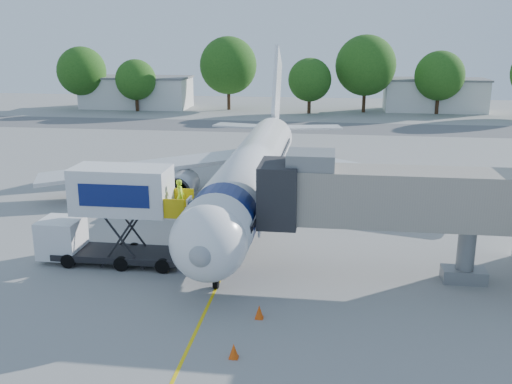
# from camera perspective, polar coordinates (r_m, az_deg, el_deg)

# --- Properties ---
(ground) EXTENTS (160.00, 160.00, 0.00)m
(ground) POSITION_cam_1_polar(r_m,az_deg,el_deg) (37.83, -1.13, -3.50)
(ground) COLOR gray
(ground) RESTS_ON ground
(guidance_line) EXTENTS (0.15, 70.00, 0.01)m
(guidance_line) POSITION_cam_1_polar(r_m,az_deg,el_deg) (37.82, -1.13, -3.50)
(guidance_line) COLOR yellow
(guidance_line) RESTS_ON ground
(taxiway_strip) EXTENTS (120.00, 10.00, 0.01)m
(taxiway_strip) POSITION_cam_1_polar(r_m,az_deg,el_deg) (78.50, 3.55, 6.49)
(taxiway_strip) COLOR #59595B
(taxiway_strip) RESTS_ON ground
(aircraft) EXTENTS (34.17, 37.73, 11.35)m
(aircraft) POSITION_cam_1_polar(r_m,az_deg,el_deg) (40.92, -0.28, 2.28)
(aircraft) COLOR white
(aircraft) RESTS_ON ground
(jet_bridge) EXTENTS (13.90, 3.20, 6.60)m
(jet_bridge) POSITION_cam_1_polar(r_m,az_deg,el_deg) (29.54, 12.21, -0.54)
(jet_bridge) COLOR gray
(jet_bridge) RESTS_ON ground
(catering_hiloader) EXTENTS (8.50, 2.44, 5.50)m
(catering_hiloader) POSITION_cam_1_polar(r_m,az_deg,el_deg) (32.13, -14.21, -2.31)
(catering_hiloader) COLOR black
(catering_hiloader) RESTS_ON ground
(ground_tug) EXTENTS (3.94, 2.75, 1.43)m
(ground_tug) POSITION_cam_1_polar(r_m,az_deg,el_deg) (23.34, -8.88, -14.47)
(ground_tug) COLOR silver
(ground_tug) RESTS_ON ground
(safety_cone_a) EXTENTS (0.40, 0.40, 0.63)m
(safety_cone_a) POSITION_cam_1_polar(r_m,az_deg,el_deg) (26.13, 0.32, -11.91)
(safety_cone_a) COLOR #DE4A0B
(safety_cone_a) RESTS_ON ground
(safety_cone_b) EXTENTS (0.39, 0.39, 0.63)m
(safety_cone_b) POSITION_cam_1_polar(r_m,az_deg,el_deg) (23.31, -2.24, -15.60)
(safety_cone_b) COLOR #DE4A0B
(safety_cone_b) RESTS_ON ground
(outbuilding_left) EXTENTS (18.40, 8.40, 5.30)m
(outbuilding_left) POSITION_cam_1_polar(r_m,az_deg,el_deg) (101.50, -11.84, 9.77)
(outbuilding_left) COLOR silver
(outbuilding_left) RESTS_ON ground
(outbuilding_right) EXTENTS (16.40, 7.40, 5.30)m
(outbuilding_right) POSITION_cam_1_polar(r_m,az_deg,el_deg) (99.19, 17.41, 9.27)
(outbuilding_right) COLOR silver
(outbuilding_right) RESTS_ON ground
(tree_a) EXTENTS (8.10, 8.10, 10.33)m
(tree_a) POSITION_cam_1_polar(r_m,az_deg,el_deg) (101.50, -17.03, 11.47)
(tree_a) COLOR #382314
(tree_a) RESTS_ON ground
(tree_b) EXTENTS (6.57, 6.57, 8.38)m
(tree_b) POSITION_cam_1_polar(r_m,az_deg,el_deg) (96.51, -11.94, 10.93)
(tree_b) COLOR #382314
(tree_b) RESTS_ON ground
(tree_c) EXTENTS (9.39, 9.39, 11.98)m
(tree_c) POSITION_cam_1_polar(r_m,az_deg,el_deg) (96.13, -2.78, 12.53)
(tree_c) COLOR #382314
(tree_c) RESTS_ON ground
(tree_d) EXTENTS (6.83, 6.83, 8.71)m
(tree_d) POSITION_cam_1_polar(r_m,az_deg,el_deg) (92.06, 5.39, 11.10)
(tree_d) COLOR #382314
(tree_d) RESTS_ON ground
(tree_e) EXTENTS (9.61, 9.61, 12.25)m
(tree_e) POSITION_cam_1_polar(r_m,az_deg,el_deg) (94.58, 10.91, 12.32)
(tree_e) COLOR #382314
(tree_e) RESTS_ON ground
(tree_f) EXTENTS (7.72, 7.72, 9.84)m
(tree_f) POSITION_cam_1_polar(r_m,az_deg,el_deg) (95.41, 17.88, 11.01)
(tree_f) COLOR #382314
(tree_f) RESTS_ON ground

